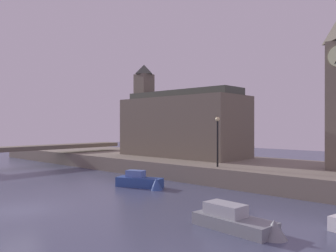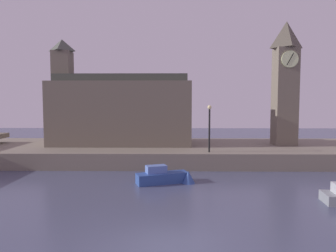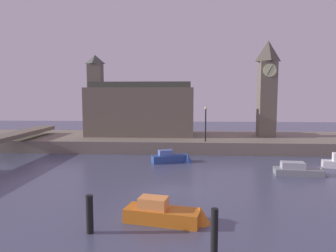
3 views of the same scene
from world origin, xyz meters
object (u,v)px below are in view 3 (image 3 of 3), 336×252
at_px(parliament_hall, 138,109).
at_px(streetlamp, 206,120).
at_px(clock_tower, 267,87).
at_px(mooring_post_left, 90,214).
at_px(mooring_post_right, 214,232).
at_px(boat_tour_blue, 173,158).
at_px(boat_patrol_orange, 170,214).
at_px(boat_cruiser_grey, 304,171).

relative_size(parliament_hall, streetlamp, 3.49).
relative_size(clock_tower, mooring_post_left, 6.32).
bearing_deg(streetlamp, mooring_post_left, -107.87).
distance_m(streetlamp, mooring_post_right, 24.73).
relative_size(streetlamp, boat_tour_blue, 0.92).
relative_size(mooring_post_left, boat_tour_blue, 0.44).
distance_m(parliament_hall, boat_tour_blue, 13.04).
bearing_deg(boat_patrol_orange, mooring_post_right, -58.64).
xyz_separation_m(parliament_hall, mooring_post_right, (8.07, -30.27, -4.06)).
xyz_separation_m(boat_cruiser_grey, boat_tour_blue, (-11.89, 4.65, 0.06)).
bearing_deg(mooring_post_left, boat_tour_blue, 78.37).
bearing_deg(boat_cruiser_grey, mooring_post_left, -140.54).
height_order(streetlamp, boat_tour_blue, streetlamp).
xyz_separation_m(clock_tower, mooring_post_right, (-9.43, -29.60, -7.01)).
xyz_separation_m(parliament_hall, streetlamp, (9.08, -5.74, -1.05)).
bearing_deg(clock_tower, parliament_hall, 177.80).
bearing_deg(mooring_post_left, boat_cruiser_grey, 39.46).
xyz_separation_m(mooring_post_right, boat_cruiser_grey, (9.20, 14.70, -0.68)).
xyz_separation_m(mooring_post_right, boat_tour_blue, (-2.69, 19.35, -0.62)).
bearing_deg(boat_patrol_orange, boat_tour_blue, 91.88).
bearing_deg(boat_tour_blue, mooring_post_left, -101.63).
bearing_deg(mooring_post_left, boat_patrol_orange, 21.28).
bearing_deg(clock_tower, mooring_post_left, -119.60).
relative_size(streetlamp, boat_cruiser_grey, 0.85).
bearing_deg(mooring_post_right, boat_tour_blue, 97.91).
bearing_deg(parliament_hall, streetlamp, -32.30).
relative_size(streetlamp, mooring_post_left, 2.08).
relative_size(parliament_hall, boat_tour_blue, 3.19).
bearing_deg(mooring_post_right, clock_tower, 72.32).
bearing_deg(boat_cruiser_grey, parliament_hall, 137.98).
bearing_deg(mooring_post_right, boat_patrol_orange, 121.36).
bearing_deg(boat_cruiser_grey, mooring_post_right, -122.05).
distance_m(mooring_post_right, boat_tour_blue, 19.55).
bearing_deg(mooring_post_left, mooring_post_right, -17.43).
distance_m(clock_tower, mooring_post_right, 31.84).
height_order(mooring_post_left, boat_patrol_orange, mooring_post_left).
height_order(clock_tower, boat_patrol_orange, clock_tower).
height_order(mooring_post_left, boat_cruiser_grey, mooring_post_left).
relative_size(mooring_post_right, boat_cruiser_grey, 0.44).
xyz_separation_m(mooring_post_left, boat_tour_blue, (3.58, 17.38, -0.53)).
bearing_deg(clock_tower, boat_tour_blue, -139.79).
bearing_deg(streetlamp, boat_cruiser_grey, -50.17).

